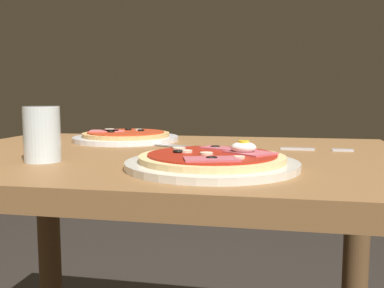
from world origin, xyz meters
name	(u,v)px	position (x,y,z in m)	size (l,w,h in m)	color
dining_table	(165,211)	(0.00, 0.00, 0.60)	(1.05, 0.75, 0.73)	olive
pizza_foreground	(213,161)	(0.13, -0.18, 0.74)	(0.30, 0.30, 0.05)	silver
pizza_across_left	(126,137)	(-0.16, 0.20, 0.74)	(0.28, 0.28, 0.03)	white
water_glass_near	(42,138)	(-0.19, -0.17, 0.78)	(0.07, 0.07, 0.10)	silver
fork	(310,149)	(0.31, 0.09, 0.74)	(0.16, 0.02, 0.00)	silver
knife	(195,148)	(0.06, 0.07, 0.74)	(0.19, 0.10, 0.01)	silver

